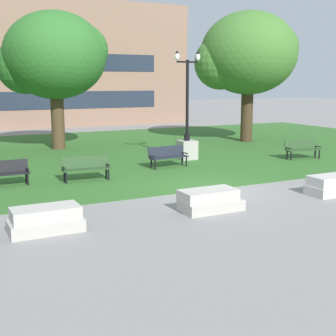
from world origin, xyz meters
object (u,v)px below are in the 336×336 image
Objects in this scene: concrete_block_left at (210,201)px; park_bench_near_left at (302,148)px; park_bench_far_left at (168,155)px; park_bench_far_right at (3,172)px; concrete_block_right at (333,185)px; park_bench_near_right at (86,167)px; concrete_block_center at (46,220)px; lamp_post_center at (187,138)px.

park_bench_near_left is (8.82, 5.88, 0.23)m from concrete_block_left.
park_bench_far_left and park_bench_far_right have the same top height.
concrete_block_right is 7.38m from park_bench_far_left.
park_bench_far_right is at bearing 179.35° from park_bench_near_left.
park_bench_near_right is at bearing -178.79° from park_bench_near_left.
park_bench_far_left is at bearing 15.62° from park_bench_near_right.
concrete_block_left is 1.00× the size of park_bench_near_right.
concrete_block_center is 1.00× the size of concrete_block_right.
concrete_block_left is (4.66, -0.20, 0.00)m from concrete_block_center.
park_bench_far_right is (-9.65, 6.12, 0.23)m from concrete_block_right.
park_bench_far_right is (-13.73, 0.16, 0.00)m from park_bench_near_left.
park_bench_near_left reaches higher than concrete_block_center.
lamp_post_center reaches higher than park_bench_far_right.
park_bench_far_left is (6.68, 6.57, 0.23)m from concrete_block_center.
lamp_post_center is (-0.97, 8.32, 0.74)m from concrete_block_right.
concrete_block_left is 4.74m from concrete_block_right.
park_bench_near_right is 4.16m from park_bench_far_left.
park_bench_far_right is at bearing 172.49° from park_bench_near_right.
park_bench_near_right is 0.99× the size of park_bench_far_left.
concrete_block_center is at bearing -87.55° from park_bench_far_right.
concrete_block_center is 0.97× the size of park_bench_near_left.
park_bench_near_left and park_bench_near_right have the same top height.
concrete_block_center is 11.67m from lamp_post_center.
concrete_block_center is 6.07m from park_bench_near_right.
concrete_block_left is 1.02× the size of concrete_block_right.
concrete_block_right is (9.40, -0.28, 0.00)m from concrete_block_center.
concrete_block_left is 9.09m from lamp_post_center.
park_bench_near_left is at bearing -0.65° from park_bench_far_right.
concrete_block_center is at bearing -157.16° from park_bench_near_left.
lamp_post_center reaches higher than concrete_block_center.
concrete_block_center is 9.41m from concrete_block_right.
concrete_block_center is 9.37m from park_bench_far_left.
concrete_block_center and concrete_block_left have the same top height.
park_bench_near_right is at bearing 139.59° from concrete_block_right.
concrete_block_center is at bearing 177.58° from concrete_block_left.
park_bench_far_left is (2.02, 6.77, 0.23)m from concrete_block_left.
park_bench_near_right reaches higher than concrete_block_right.
park_bench_far_left is (-6.81, 0.89, 0.00)m from park_bench_near_left.
park_bench_far_left is at bearing 172.55° from park_bench_near_left.
park_bench_far_right is (-2.92, 0.38, 0.00)m from park_bench_near_right.
park_bench_near_right reaches higher than concrete_block_left.
park_bench_near_right is at bearing -7.51° from park_bench_far_right.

